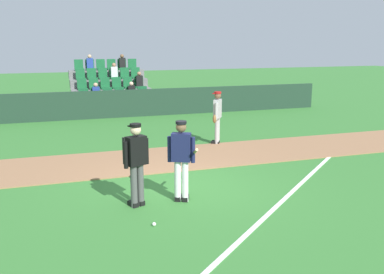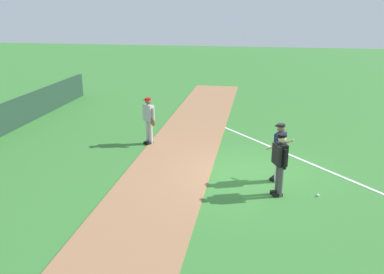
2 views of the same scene
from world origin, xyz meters
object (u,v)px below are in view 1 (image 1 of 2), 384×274
object	(u,v)px
batter_navy_jersey	(182,158)
umpire_home_plate	(136,160)
baseball	(154,224)
runner_grey_jersey	(217,116)

from	to	relation	value
batter_navy_jersey	umpire_home_plate	world-z (taller)	same
batter_navy_jersey	baseball	size ratio (longest dim) A/B	23.78
runner_grey_jersey	batter_navy_jersey	bearing A→B (deg)	-119.35
umpire_home_plate	runner_grey_jersey	xyz separation A→B (m)	(3.57, 4.61, -0.04)
baseball	runner_grey_jersey	bearing A→B (deg)	58.70
runner_grey_jersey	umpire_home_plate	bearing A→B (deg)	-127.80
batter_navy_jersey	runner_grey_jersey	size ratio (longest dim) A/B	1.00
umpire_home_plate	runner_grey_jersey	world-z (taller)	same
batter_navy_jersey	umpire_home_plate	size ratio (longest dim) A/B	1.00
runner_grey_jersey	baseball	xyz separation A→B (m)	(-3.46, -5.70, -0.93)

